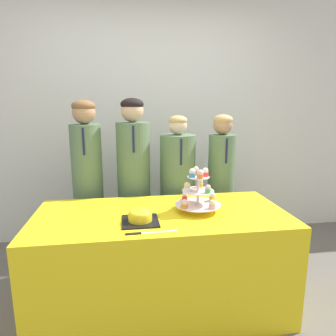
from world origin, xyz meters
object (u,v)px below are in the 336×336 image
(cake_knife, at_px, (143,233))
(student_1, at_px, (134,188))
(round_cake, at_px, (140,216))
(cupcake_stand, at_px, (198,191))
(student_2, at_px, (177,196))
(student_3, at_px, (220,191))
(student_0, at_px, (88,190))

(cake_knife, bearing_deg, student_1, 88.34)
(round_cake, distance_m, cupcake_stand, 0.45)
(student_2, bearing_deg, student_3, -0.00)
(round_cake, bearing_deg, student_1, 90.75)
(student_0, bearing_deg, student_1, 0.00)
(student_2, relative_size, student_3, 1.00)
(student_1, distance_m, student_2, 0.41)
(student_3, bearing_deg, student_2, 180.00)
(student_2, bearing_deg, cake_knife, -111.39)
(cupcake_stand, relative_size, student_2, 0.23)
(student_0, bearing_deg, student_2, 0.00)
(student_3, bearing_deg, student_1, 180.00)
(round_cake, xyz_separation_m, student_3, (0.80, 0.79, -0.10))
(student_3, bearing_deg, student_0, 180.00)
(cupcake_stand, bearing_deg, cake_knife, -141.66)
(student_2, bearing_deg, cupcake_stand, -87.40)
(round_cake, height_order, student_0, student_0)
(cupcake_stand, height_order, student_2, student_2)
(cake_knife, xyz_separation_m, cupcake_stand, (0.41, 0.32, 0.14))
(cupcake_stand, xyz_separation_m, student_1, (-0.43, 0.65, -0.15))
(cake_knife, height_order, student_1, student_1)
(student_2, bearing_deg, student_1, 180.00)
(cake_knife, xyz_separation_m, student_0, (-0.42, 0.97, 0.00))
(student_2, xyz_separation_m, student_3, (0.41, -0.00, 0.03))
(student_0, height_order, student_3, student_0)
(student_0, xyz_separation_m, student_3, (1.21, -0.00, -0.07))
(cupcake_stand, distance_m, student_2, 0.69)
(cake_knife, height_order, cupcake_stand, cupcake_stand)
(cupcake_stand, height_order, student_3, student_3)
(student_1, bearing_deg, student_2, -0.00)
(student_3, bearing_deg, cake_knife, -129.13)
(cupcake_stand, bearing_deg, student_3, 59.56)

